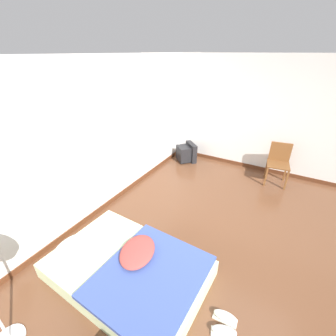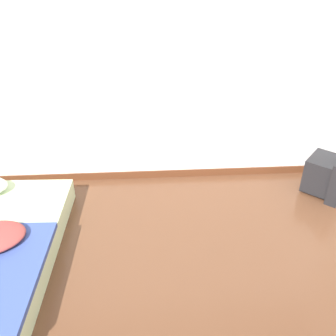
# 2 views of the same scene
# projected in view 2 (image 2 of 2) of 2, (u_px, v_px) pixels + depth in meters

# --- Properties ---
(wall_back) EXTENTS (8.25, 0.08, 2.60)m
(wall_back) POSITION_uv_depth(u_px,v_px,m) (97.00, 73.00, 3.88)
(wall_back) COLOR silver
(wall_back) RESTS_ON ground_plane
(crt_tv) EXTENTS (0.61, 0.61, 0.48)m
(crt_tv) POSITION_uv_depth(u_px,v_px,m) (329.00, 175.00, 4.17)
(crt_tv) COLOR black
(crt_tv) RESTS_ON ground_plane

